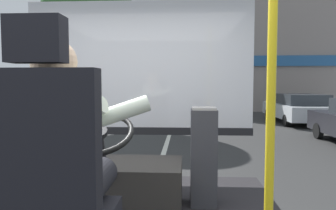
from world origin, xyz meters
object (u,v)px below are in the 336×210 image
driver_seat (52,197)px  handrail_pole (271,87)px  parked_car_silver (299,108)px  steering_console (114,185)px  bus_driver (61,151)px  fare_box (204,156)px

driver_seat → handrail_pole: 1.12m
parked_car_silver → steering_console: bearing=-116.0°
bus_driver → handrail_pole: 1.04m
steering_console → bus_driver: bearing=-90.0°
handrail_pole → fare_box: (-0.25, 1.14, -0.61)m
driver_seat → bus_driver: driver_seat is taller
bus_driver → steering_console: bus_driver is taller
driver_seat → handrail_pole: (0.99, 0.23, 0.48)m
driver_seat → bus_driver: (0.00, 0.12, 0.18)m
bus_driver → fare_box: 1.49m
bus_driver → handrail_pole: (0.99, 0.12, 0.30)m
steering_console → fare_box: bearing=15.4°
parked_car_silver → driver_seat: bearing=-113.8°
handrail_pole → parked_car_silver: (4.39, 11.99, -1.00)m
handrail_pole → parked_car_silver: size_ratio=0.48×
driver_seat → fare_box: bearing=61.8°
driver_seat → fare_box: driver_seat is taller
driver_seat → steering_console: (0.00, 1.17, -0.33)m
steering_console → parked_car_silver: bearing=64.0°
steering_console → parked_car_silver: 12.29m
driver_seat → steering_console: driver_seat is taller
fare_box → parked_car_silver: size_ratio=0.20×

